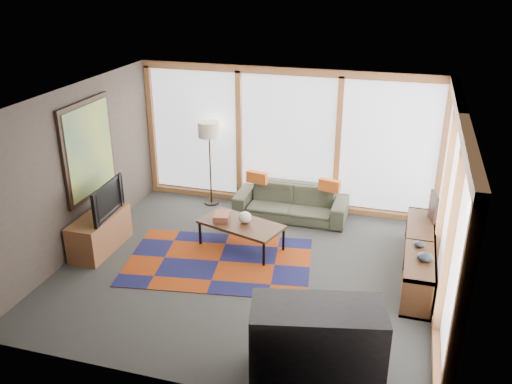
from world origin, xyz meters
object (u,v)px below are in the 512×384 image
(bookshelf, at_px, (419,258))
(tv_console, at_px, (100,233))
(television, at_px, (103,199))
(bar_counter, at_px, (317,343))
(floor_lamp, at_px, (210,164))
(sofa, at_px, (291,202))
(coffee_table, at_px, (241,235))

(bookshelf, relative_size, tv_console, 1.96)
(television, relative_size, bar_counter, 0.67)
(floor_lamp, height_order, television, floor_lamp)
(floor_lamp, relative_size, bookshelf, 0.70)
(sofa, xyz_separation_m, bookshelf, (2.22, -1.40, -0.00))
(sofa, distance_m, coffee_table, 1.43)
(bookshelf, distance_m, television, 4.86)
(floor_lamp, relative_size, bar_counter, 1.12)
(sofa, distance_m, floor_lamp, 1.68)
(floor_lamp, distance_m, tv_console, 2.48)
(bookshelf, xyz_separation_m, tv_console, (-4.89, -0.60, 0.01))
(tv_console, height_order, bar_counter, bar_counter)
(sofa, xyz_separation_m, coffee_table, (-0.51, -1.33, -0.07))
(floor_lamp, bearing_deg, tv_console, -116.14)
(television, bearing_deg, floor_lamp, -28.47)
(coffee_table, bearing_deg, sofa, 68.99)
(tv_console, distance_m, television, 0.58)
(floor_lamp, bearing_deg, sofa, -6.11)
(television, bearing_deg, bookshelf, -87.21)
(television, bearing_deg, sofa, -56.50)
(coffee_table, bearing_deg, tv_console, -162.63)
(floor_lamp, distance_m, coffee_table, 1.94)
(coffee_table, relative_size, bookshelf, 0.57)
(sofa, relative_size, tv_console, 1.70)
(floor_lamp, relative_size, television, 1.68)
(television, bearing_deg, coffee_table, -76.94)
(sofa, distance_m, bar_counter, 4.09)
(television, height_order, bar_counter, television)
(sofa, xyz_separation_m, floor_lamp, (-1.59, 0.17, 0.51))
(sofa, bearing_deg, television, -142.72)
(coffee_table, xyz_separation_m, bookshelf, (2.74, -0.07, 0.07))
(bookshelf, bearing_deg, sofa, 147.75)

